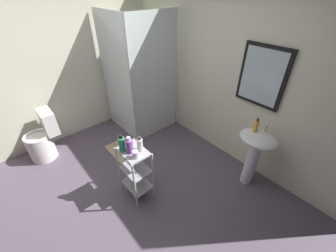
{
  "coord_description": "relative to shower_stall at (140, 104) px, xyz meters",
  "views": [
    {
      "loc": [
        1.65,
        -0.59,
        2.3
      ],
      "look_at": [
        0.15,
        0.71,
        0.92
      ],
      "focal_mm": 22.23,
      "sensor_mm": 36.0,
      "label": 1
    }
  ],
  "objects": [
    {
      "name": "shower_stall",
      "position": [
        0.0,
        0.0,
        0.0
      ],
      "size": [
        0.92,
        0.92,
        2.0
      ],
      "color": "white",
      "rests_on": "ground_plane"
    },
    {
      "name": "pedestal_sink",
      "position": [
        2.09,
        0.3,
        0.12
      ],
      "size": [
        0.46,
        0.37,
        0.81
      ],
      "color": "white",
      "rests_on": "ground_plane"
    },
    {
      "name": "conditioner_bottle_purple",
      "position": [
        1.28,
        -0.99,
        0.37
      ],
      "size": [
        0.08,
        0.08,
        0.21
      ],
      "color": "purple",
      "rests_on": "storage_cart"
    },
    {
      "name": "toilet",
      "position": [
        -0.27,
        -1.63,
        -0.15
      ],
      "size": [
        0.37,
        0.49,
        0.76
      ],
      "color": "white",
      "rests_on": "ground_plane"
    },
    {
      "name": "wall_back",
      "position": [
        1.22,
        0.63,
        0.79
      ],
      "size": [
        4.2,
        0.14,
        2.5
      ],
      "color": "beige",
      "rests_on": "ground_plane"
    },
    {
      "name": "ground_plane",
      "position": [
        1.21,
        -1.22,
        -0.47
      ],
      "size": [
        4.2,
        4.2,
        0.02
      ],
      "primitive_type": "cube",
      "color": "#554957"
    },
    {
      "name": "wall_left",
      "position": [
        -0.64,
        -1.22,
        0.79
      ],
      "size": [
        0.1,
        4.2,
        2.5
      ],
      "primitive_type": "cube",
      "color": "beige",
      "rests_on": "ground_plane"
    },
    {
      "name": "hand_soap_bottle",
      "position": [
        2.01,
        0.32,
        0.42
      ],
      "size": [
        0.05,
        0.05,
        0.18
      ],
      "color": "gold",
      "rests_on": "pedestal_sink"
    },
    {
      "name": "rinse_cup",
      "position": [
        1.39,
        -0.99,
        0.32
      ],
      "size": [
        0.07,
        0.07,
        0.09
      ],
      "primitive_type": "cylinder",
      "color": "silver",
      "rests_on": "storage_cart"
    },
    {
      "name": "sink_faucet",
      "position": [
        2.09,
        0.42,
        0.4
      ],
      "size": [
        0.03,
        0.03,
        0.1
      ],
      "primitive_type": "cylinder",
      "color": "silver",
      "rests_on": "pedestal_sink"
    },
    {
      "name": "body_wash_bottle_green",
      "position": [
        1.2,
        -1.04,
        0.37
      ],
      "size": [
        0.07,
        0.07,
        0.22
      ],
      "color": "#2F9963",
      "rests_on": "storage_cart"
    },
    {
      "name": "bath_mat",
      "position": [
        0.43,
        -0.67,
        -0.45
      ],
      "size": [
        0.6,
        0.4,
        0.02
      ],
      "primitive_type": "cube",
      "color": "tan",
      "rests_on": "ground_plane"
    },
    {
      "name": "lotion_bottle_white",
      "position": [
        1.32,
        -0.89,
        0.36
      ],
      "size": [
        0.07,
        0.07,
        0.19
      ],
      "color": "white",
      "rests_on": "storage_cart"
    },
    {
      "name": "storage_cart",
      "position": [
        1.28,
        -0.96,
        -0.03
      ],
      "size": [
        0.38,
        0.28,
        0.74
      ],
      "color": "silver",
      "rests_on": "ground_plane"
    }
  ]
}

